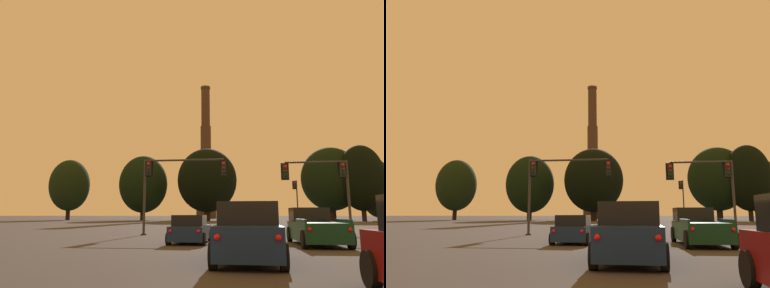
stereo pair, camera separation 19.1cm
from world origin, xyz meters
TOP-DOWN VIEW (x-y plane):
  - suv_center_lane_second at (-0.26, 10.47)m, footprint 2.25×4.96m
  - hatchback_left_lane_front at (-3.06, 17.94)m, footprint 2.02×4.15m
  - pickup_truck_right_lane_front at (3.19, 17.68)m, footprint 2.23×5.52m
  - traffic_light_far_right at (7.88, 54.55)m, footprint 0.78×0.50m
  - traffic_light_overhead_right at (5.63, 25.79)m, footprint 4.80×0.50m
  - traffic_light_overhead_left at (-5.23, 24.88)m, footprint 6.29×0.50m
  - smokestack at (-10.89, 120.54)m, footprint 6.48×6.48m
  - treeline_far_right at (30.18, 86.16)m, footprint 7.52×6.77m
  - treeline_far_left at (-7.50, 83.00)m, footprint 13.45×12.10m
  - treeline_right_mid at (-23.26, 86.59)m, footprint 11.69×10.52m
  - treeline_left_mid at (-42.03, 86.66)m, footprint 10.00×9.00m
  - treeline_center_right at (19.60, 82.54)m, footprint 12.68×11.41m
  - treeline_center_left at (24.73, 78.68)m, footprint 9.20×8.28m

SIDE VIEW (x-z plane):
  - hatchback_left_lane_front at x=-3.06m, z-range -0.05..1.38m
  - pickup_truck_right_lane_front at x=3.19m, z-range -0.11..1.71m
  - suv_center_lane_second at x=-0.26m, z-range -0.03..1.83m
  - traffic_light_overhead_right at x=5.63m, z-range 1.38..6.67m
  - traffic_light_far_right at x=7.88m, z-range 0.98..7.33m
  - traffic_light_overhead_left at x=-5.23m, z-range 1.48..6.95m
  - treeline_far_right at x=30.18m, z-range 0.34..14.04m
  - treeline_left_mid at x=-42.03m, z-range 1.10..15.90m
  - treeline_right_mid at x=-23.26m, z-range 0.85..16.27m
  - treeline_center_left at x=24.73m, z-range 1.01..16.65m
  - treeline_center_right at x=19.60m, z-range 1.05..17.00m
  - treeline_far_left at x=-7.50m, z-range 0.90..17.19m
  - smokestack at x=-10.89m, z-range -4.76..39.74m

